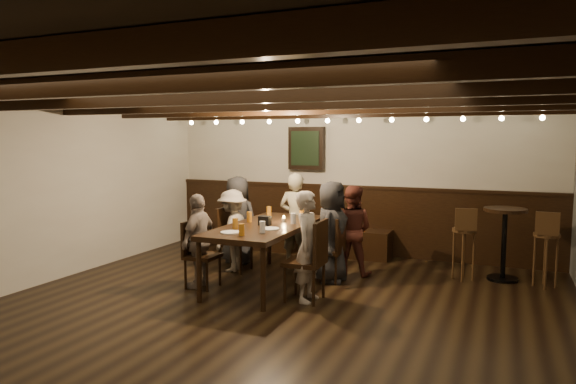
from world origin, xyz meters
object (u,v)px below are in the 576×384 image
at_px(high_top_table, 504,233).
at_px(person_bench_left, 238,220).
at_px(bar_stool_left, 464,253).
at_px(chair_right_near, 329,261).
at_px(bar_stool_right, 545,259).
at_px(chair_left_far, 202,267).
at_px(chair_right_far, 306,276).
at_px(person_bench_right, 351,230).
at_px(person_right_near, 332,232).
at_px(person_bench_centre, 296,220).
at_px(person_left_far, 199,241).
at_px(person_left_near, 232,230).
at_px(person_right_far, 309,246).
at_px(chair_left_near, 234,251).
at_px(dining_table, 266,230).

bearing_deg(high_top_table, person_bench_left, -171.85).
bearing_deg(bar_stool_left, person_bench_left, 175.18).
relative_size(chair_right_near, bar_stool_right, 0.88).
height_order(chair_left_far, chair_right_far, chair_right_far).
distance_m(person_bench_right, person_right_near, 0.48).
bearing_deg(person_bench_centre, chair_left_far, 64.42).
bearing_deg(person_left_far, high_top_table, 116.75).
bearing_deg(person_left_near, person_right_far, 59.04).
distance_m(person_left_near, bar_stool_right, 4.22).
bearing_deg(person_bench_left, chair_left_far, 97.67).
height_order(chair_right_far, bar_stool_left, bar_stool_left).
bearing_deg(person_bench_right, chair_left_near, 15.53).
distance_m(chair_left_far, person_bench_right, 2.14).
bearing_deg(dining_table, person_right_near, 30.96).
distance_m(person_bench_centre, bar_stool_left, 2.42).
xyz_separation_m(chair_right_far, person_right_near, (0.02, 0.90, 0.38)).
relative_size(chair_left_near, person_right_near, 0.68).
height_order(chair_right_far, person_bench_centre, person_bench_centre).
relative_size(chair_left_near, person_bench_centre, 0.65).
xyz_separation_m(dining_table, chair_left_far, (-0.71, -0.46, -0.47)).
bearing_deg(person_bench_centre, chair_left_near, 39.83).
bearing_deg(person_right_far, dining_table, 59.04).
bearing_deg(bar_stool_left, chair_left_far, -162.04).
distance_m(chair_right_far, bar_stool_right, 3.15).
relative_size(chair_right_near, person_bench_right, 0.69).
bearing_deg(person_left_far, person_bench_right, 129.29).
bearing_deg(chair_left_near, chair_left_far, 0.08).
distance_m(high_top_table, bar_stool_left, 0.61).
relative_size(person_bench_centre, person_right_near, 1.04).
height_order(person_bench_right, bar_stool_left, person_bench_right).
bearing_deg(chair_left_far, person_left_far, -90.00).
relative_size(chair_right_far, high_top_table, 0.98).
xyz_separation_m(person_bench_right, bar_stool_right, (2.48, 0.36, -0.26)).
relative_size(chair_right_near, bar_stool_left, 0.88).
xyz_separation_m(chair_right_far, high_top_table, (2.14, 1.87, 0.35)).
relative_size(chair_right_near, person_left_near, 0.74).
bearing_deg(bar_stool_right, person_bench_centre, -172.75).
height_order(person_bench_centre, high_top_table, person_bench_centre).
distance_m(person_left_far, high_top_table, 4.08).
distance_m(chair_right_near, person_right_far, 0.98).
height_order(chair_left_near, person_left_far, person_left_far).
relative_size(chair_left_near, chair_right_near, 1.05).
bearing_deg(high_top_table, chair_left_far, -152.20).
bearing_deg(person_bench_right, chair_left_far, 39.84).
bearing_deg(bar_stool_left, person_bench_centre, 173.48).
bearing_deg(bar_stool_right, dining_table, -155.83).
relative_size(person_bench_centre, person_bench_right, 1.11).
distance_m(dining_table, person_right_far, 0.88).
bearing_deg(person_bench_right, person_right_far, 83.66).
xyz_separation_m(chair_right_near, high_top_table, (2.16, 0.97, 0.38)).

